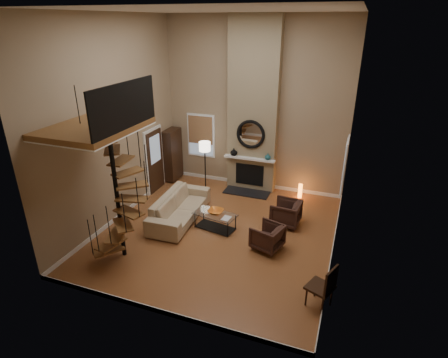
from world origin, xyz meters
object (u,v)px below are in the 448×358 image
(hutch, at_px, (173,154))
(coffee_table, at_px, (215,219))
(armchair_near, at_px, (288,213))
(accent_lamp, at_px, (300,191))
(sofa, at_px, (180,207))
(floor_lamp, at_px, (205,150))
(armchair_far, at_px, (269,237))
(side_chair, at_px, (324,286))

(hutch, relative_size, coffee_table, 1.44)
(armchair_near, relative_size, accent_lamp, 1.68)
(hutch, relative_size, armchair_near, 2.32)
(sofa, bearing_deg, floor_lamp, -0.91)
(armchair_near, distance_m, floor_lamp, 3.49)
(hutch, xyz_separation_m, coffee_table, (2.65, -2.64, -0.67))
(floor_lamp, relative_size, accent_lamp, 3.70)
(armchair_near, height_order, coffee_table, armchair_near)
(hutch, distance_m, coffee_table, 3.80)
(armchair_far, height_order, floor_lamp, floor_lamp)
(sofa, relative_size, coffee_table, 2.00)
(coffee_table, bearing_deg, armchair_near, 26.04)
(accent_lamp, bearing_deg, floor_lamp, -170.74)
(sofa, bearing_deg, armchair_near, -78.46)
(hutch, bearing_deg, side_chair, -39.18)
(floor_lamp, bearing_deg, armchair_near, -23.02)
(floor_lamp, height_order, accent_lamp, floor_lamp)
(sofa, distance_m, coffee_table, 1.16)
(armchair_far, height_order, side_chair, side_chair)
(floor_lamp, xyz_separation_m, accent_lamp, (3.09, 0.50, -1.16))
(armchair_far, relative_size, coffee_table, 0.56)
(hutch, bearing_deg, coffee_table, -44.86)
(floor_lamp, distance_m, accent_lamp, 3.34)
(sofa, distance_m, floor_lamp, 2.31)
(floor_lamp, height_order, side_chair, floor_lamp)
(hutch, distance_m, sofa, 2.98)
(armchair_far, bearing_deg, floor_lamp, -116.53)
(accent_lamp, relative_size, side_chair, 0.46)
(floor_lamp, relative_size, side_chair, 1.70)
(coffee_table, height_order, accent_lamp, accent_lamp)
(sofa, bearing_deg, accent_lamp, -52.47)
(sofa, xyz_separation_m, accent_lamp, (3.02, 2.57, -0.15))
(floor_lamp, bearing_deg, hutch, 162.87)
(floor_lamp, xyz_separation_m, side_chair, (4.34, -4.27, -0.89))
(hutch, bearing_deg, sofa, -59.04)
(hutch, height_order, floor_lamp, hutch)
(armchair_near, distance_m, coffee_table, 2.05)
(hutch, relative_size, sofa, 0.72)
(armchair_far, xyz_separation_m, accent_lamp, (0.23, 3.19, -0.10))
(armchair_near, bearing_deg, hutch, -107.24)
(floor_lamp, bearing_deg, accent_lamp, 9.26)
(sofa, distance_m, armchair_near, 3.09)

